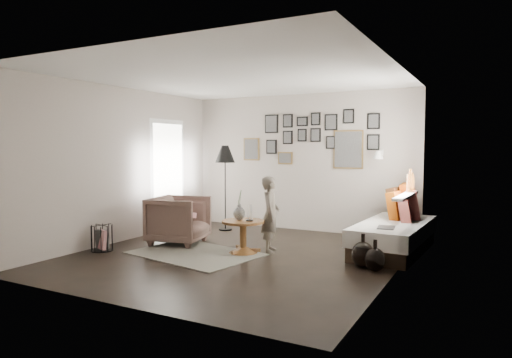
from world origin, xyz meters
The scene contains 23 objects.
ground centered at (0.00, 0.00, 0.00)m, with size 4.80×4.80×0.00m, color black.
wall_back centered at (0.00, 2.40, 1.30)m, with size 4.50×4.50×0.00m, color #A89D93.
wall_front centered at (0.00, -2.40, 1.30)m, with size 4.50×4.50×0.00m, color #A89D93.
wall_left centered at (-2.25, 0.00, 1.30)m, with size 4.80×4.80×0.00m, color #A89D93.
wall_right centered at (2.25, 0.00, 1.30)m, with size 4.80×4.80×0.00m, color #A89D93.
ceiling centered at (0.00, 0.00, 2.60)m, with size 4.80×4.80×0.00m, color white.
door_left centered at (-2.23, 1.20, 1.05)m, with size 0.00×2.14×2.14m.
window_right centered at (2.18, 1.34, 0.93)m, with size 0.15×1.32×1.30m.
gallery_wall centered at (0.29, 2.38, 1.74)m, with size 2.74×0.03×1.08m.
wall_sconce centered at (1.55, 2.13, 1.46)m, with size 0.18×0.36×0.16m.
rug centered at (-0.60, -0.22, 0.01)m, with size 1.82×1.28×0.01m, color beige.
pedestal_table centered at (0.01, 0.16, 0.23)m, with size 0.64×0.64×0.50m.
vase centered at (-0.07, 0.18, 0.64)m, with size 0.18×0.18×0.45m.
candles centered at (0.12, 0.16, 0.61)m, with size 0.11×0.11×0.24m.
daybed centered at (2.00, 1.36, 0.32)m, with size 0.99×2.13×1.01m.
magazine_on_daybed centered at (2.00, 0.71, 0.47)m, with size 0.23×0.31×0.02m, color black.
armchair centered at (-1.27, 0.27, 0.39)m, with size 0.84×0.87×0.79m, color brown.
armchair_cushion centered at (-1.24, 0.32, 0.48)m, with size 0.36×0.36×0.09m, color silver.
floor_lamp centered at (-1.24, 1.68, 1.40)m, with size 0.38×0.38×1.62m.
magazine_basket centered at (-2.00, -0.71, 0.20)m, with size 0.38×0.38×0.40m.
demijohn_large centered at (1.81, 0.20, 0.17)m, with size 0.30×0.30×0.45m.
demijohn_small centered at (2.00, 0.08, 0.16)m, with size 0.27×0.27×0.41m.
child centered at (0.32, 0.45, 0.58)m, with size 0.42×0.28×1.15m, color #5C5349.
Camera 1 is at (3.34, -5.72, 1.59)m, focal length 32.00 mm.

